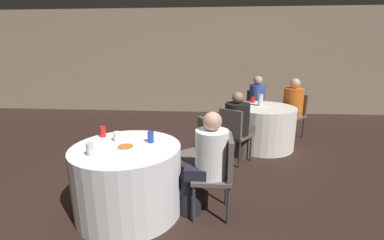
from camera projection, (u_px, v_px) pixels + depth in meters
The scene contains 20 objects.
ground_plane at pixel (137, 204), 2.92m from camera, with size 16.00×16.00×0.00m, color black.
wall_back at pixel (183, 62), 7.11m from camera, with size 16.00×0.06×2.80m.
table_near at pixel (128, 179), 2.74m from camera, with size 1.13×1.13×0.74m.
table_far at pixel (262, 127), 4.63m from camera, with size 1.13×1.13×0.74m.
chair_near_east at pixel (220, 168), 2.63m from camera, with size 0.41×0.40×0.87m.
chair_near_northeast at pixel (202, 147), 3.23m from camera, with size 0.56×0.56×0.87m.
chair_far_northeast at pixel (295, 111), 5.13m from camera, with size 0.56×0.56×0.87m.
chair_far_north at pixel (256, 107), 5.52m from camera, with size 0.41×0.42×0.87m.
chair_far_southwest at pixel (233, 131), 3.88m from camera, with size 0.56×0.56×0.87m.
person_blue_shirt at pixel (257, 105), 5.35m from camera, with size 0.32×0.50×1.20m.
person_black_shirt at pixel (239, 125), 3.98m from camera, with size 0.49×0.51×1.11m.
person_orange_shirt at pixel (291, 108), 5.03m from camera, with size 0.51×0.50×1.19m.
person_white_shirt at pixel (205, 164), 2.63m from camera, with size 0.51×0.34×1.12m.
pizza_plate_near at pixel (126, 147), 2.61m from camera, with size 0.23×0.23×0.02m.
soda_can_red at pixel (103, 132), 2.94m from camera, with size 0.07×0.07×0.12m.
soda_can_blue at pixel (151, 137), 2.75m from camera, with size 0.07×0.07×0.12m.
soda_can_silver at pixel (90, 149), 2.41m from camera, with size 0.07×0.07×0.12m.
cup_near at pixel (117, 136), 2.80m from camera, with size 0.07×0.07×0.10m.
bottle_far at pixel (260, 100), 4.59m from camera, with size 0.09×0.09×0.21m.
cup_far at pixel (253, 100), 4.90m from camera, with size 0.08×0.08×0.11m.
Camera 1 is at (0.83, -2.52, 1.69)m, focal length 24.00 mm.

